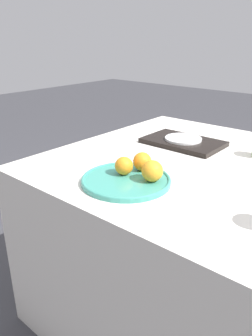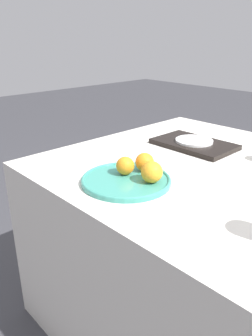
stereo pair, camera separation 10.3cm
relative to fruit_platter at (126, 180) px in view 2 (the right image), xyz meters
The scene contains 8 objects.
ground_plane 0.80m from the fruit_platter, 68.08° to the left, with size 12.00×12.00×0.00m, color #38383D.
table 0.50m from the fruit_platter, 68.08° to the left, with size 1.15×1.06×0.71m.
fruit_platter is the anchor object (origin of this frame).
orange_0 0.05m from the fruit_platter, 140.32° to the left, with size 0.06×0.06×0.06m.
orange_1 0.10m from the fruit_platter, 94.11° to the left, with size 0.06×0.06×0.06m.
orange_2 0.09m from the fruit_platter, 30.02° to the left, with size 0.07×0.07×0.07m.
serving_tray 0.47m from the fruit_platter, 98.50° to the left, with size 0.33×0.21×0.02m.
side_plate 0.47m from the fruit_platter, 98.50° to the left, with size 0.16×0.16×0.01m.
Camera 2 is at (0.56, -0.98, 1.15)m, focal length 35.00 mm.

